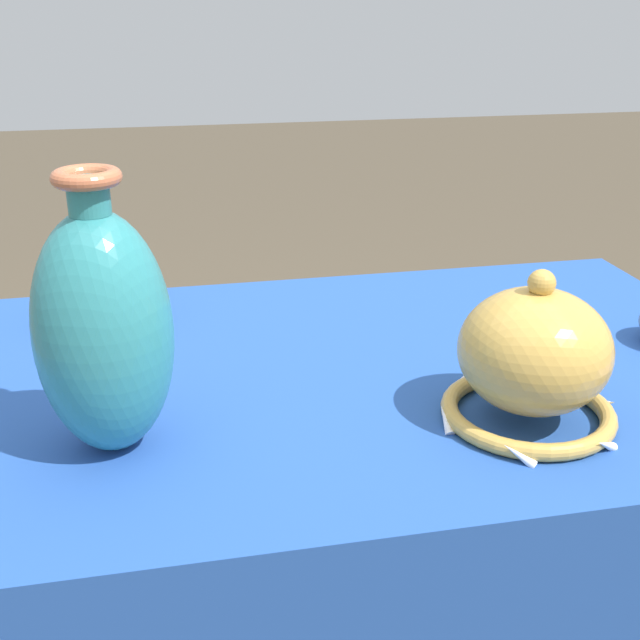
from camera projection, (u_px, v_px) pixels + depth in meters
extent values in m
cylinder|color=olive|center=(0.00, 498.00, 1.49)|extent=(0.04, 0.04, 0.67)
cylinder|color=olive|center=(567.00, 435.00, 1.71)|extent=(0.04, 0.04, 0.67)
cube|color=olive|center=(341.00, 379.00, 1.17)|extent=(1.25, 0.75, 0.03)
cube|color=#234C9E|center=(341.00, 368.00, 1.16)|extent=(1.27, 0.77, 0.01)
cube|color=#234C9E|center=(423.00, 606.00, 0.84)|extent=(1.27, 0.01, 0.19)
ellipsoid|color=teal|center=(104.00, 334.00, 0.91)|extent=(0.16, 0.16, 0.29)
cylinder|color=teal|center=(89.00, 196.00, 0.84)|extent=(0.05, 0.05, 0.04)
torus|color=#BC6642|center=(86.00, 177.00, 0.84)|extent=(0.07, 0.07, 0.02)
torus|color=gold|center=(527.00, 411.00, 1.01)|extent=(0.22, 0.22, 0.02)
ellipsoid|color=gold|center=(534.00, 351.00, 0.98)|extent=(0.19, 0.19, 0.16)
sphere|color=gold|center=(542.00, 283.00, 0.95)|extent=(0.03, 0.03, 0.03)
cone|color=white|center=(606.00, 403.00, 1.03)|extent=(0.01, 0.04, 0.03)
cone|color=white|center=(534.00, 375.00, 1.11)|extent=(0.04, 0.03, 0.03)
cone|color=white|center=(460.00, 382.00, 1.09)|extent=(0.04, 0.03, 0.03)
cone|color=white|center=(445.00, 420.00, 0.99)|extent=(0.01, 0.04, 0.03)
cone|color=white|center=(519.00, 455.00, 0.92)|extent=(0.04, 0.03, 0.03)
cone|color=white|center=(606.00, 445.00, 0.94)|extent=(0.04, 0.03, 0.03)
cube|color=#232328|center=(103.00, 297.00, 1.33)|extent=(0.15, 0.14, 0.07)
cube|color=#B23384|center=(92.00, 311.00, 1.27)|extent=(0.11, 0.03, 0.06)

